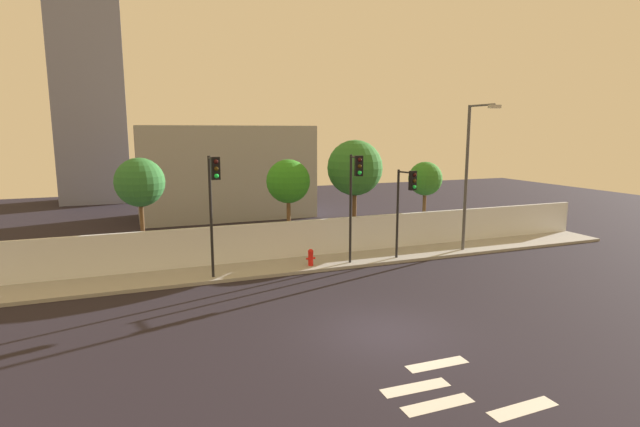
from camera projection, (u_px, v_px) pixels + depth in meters
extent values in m
plane|color=black|center=(383.00, 333.00, 15.44)|extent=(80.00, 80.00, 0.00)
cube|color=#989898|center=(299.00, 265.00, 22.96)|extent=(36.00, 2.40, 0.15)
cube|color=silver|center=(290.00, 239.00, 23.99)|extent=(36.00, 0.18, 1.80)
cube|color=silver|center=(523.00, 409.00, 11.23)|extent=(1.81, 0.50, 0.01)
cube|color=silver|center=(438.00, 405.00, 11.40)|extent=(1.80, 0.45, 0.01)
cube|color=silver|center=(415.00, 388.00, 12.15)|extent=(1.81, 0.49, 0.01)
cube|color=silver|center=(437.00, 364.00, 13.37)|extent=(1.81, 0.47, 0.01)
cylinder|color=black|center=(351.00, 209.00, 22.76)|extent=(0.12, 0.12, 5.10)
cylinder|color=black|center=(355.00, 157.00, 21.83)|extent=(0.21, 1.09, 0.08)
cube|color=black|center=(359.00, 166.00, 21.37)|extent=(0.36, 0.24, 0.90)
sphere|color=black|center=(360.00, 160.00, 21.21)|extent=(0.18, 0.18, 0.18)
sphere|color=#33260A|center=(360.00, 166.00, 21.26)|extent=(0.18, 0.18, 0.18)
sphere|color=#19F24C|center=(360.00, 173.00, 21.30)|extent=(0.18, 0.18, 0.18)
cylinder|color=black|center=(211.00, 217.00, 20.46)|extent=(0.12, 0.12, 5.16)
cylinder|color=black|center=(212.00, 159.00, 19.58)|extent=(0.17, 1.06, 0.08)
cube|color=black|center=(215.00, 168.00, 19.17)|extent=(0.36, 0.23, 0.90)
sphere|color=black|center=(216.00, 162.00, 19.01)|extent=(0.18, 0.18, 0.18)
sphere|color=#33260A|center=(216.00, 169.00, 19.06)|extent=(0.18, 0.18, 0.18)
sphere|color=#19F24C|center=(216.00, 176.00, 19.11)|extent=(0.18, 0.18, 0.18)
cylinder|color=black|center=(398.00, 214.00, 23.72)|extent=(0.12, 0.12, 4.33)
cylinder|color=black|center=(406.00, 172.00, 23.00)|extent=(0.30, 0.93, 0.08)
cube|color=black|center=(413.00, 181.00, 22.68)|extent=(0.38, 0.28, 0.90)
sphere|color=black|center=(415.00, 175.00, 22.54)|extent=(0.18, 0.18, 0.18)
sphere|color=#33260A|center=(415.00, 181.00, 22.58)|extent=(0.18, 0.18, 0.18)
sphere|color=#19F24C|center=(414.00, 187.00, 22.63)|extent=(0.18, 0.18, 0.18)
cylinder|color=#4C4C51|center=(466.00, 179.00, 25.11)|extent=(0.16, 0.16, 7.44)
cylinder|color=#4C4C51|center=(482.00, 105.00, 23.66)|extent=(0.10, 1.81, 0.10)
cube|color=beige|center=(495.00, 106.00, 22.85)|extent=(0.60, 0.24, 0.16)
cylinder|color=red|center=(311.00, 259.00, 22.59)|extent=(0.24, 0.24, 0.62)
sphere|color=red|center=(311.00, 252.00, 22.53)|extent=(0.26, 0.26, 0.26)
cylinder|color=red|center=(307.00, 259.00, 22.53)|extent=(0.10, 0.09, 0.09)
cylinder|color=red|center=(314.00, 258.00, 22.65)|extent=(0.10, 0.09, 0.09)
cylinder|color=brown|center=(143.00, 232.00, 22.64)|extent=(0.19, 0.19, 3.38)
sphere|color=#2C7032|center=(140.00, 182.00, 22.25)|extent=(2.24, 2.24, 2.24)
cylinder|color=brown|center=(289.00, 224.00, 25.19)|extent=(0.21, 0.21, 3.17)
sphere|color=#2F8820|center=(288.00, 181.00, 24.82)|extent=(2.23, 2.23, 2.23)
cylinder|color=brown|center=(354.00, 216.00, 26.48)|extent=(0.23, 0.23, 3.55)
sphere|color=#30752D|center=(355.00, 168.00, 26.05)|extent=(2.96, 2.96, 2.96)
cylinder|color=brown|center=(424.00, 215.00, 28.10)|extent=(0.20, 0.20, 3.10)
sphere|color=#357F29|center=(425.00, 179.00, 27.75)|extent=(1.92, 1.92, 1.92)
cube|color=#959595|center=(225.00, 171.00, 36.27)|extent=(12.36, 6.00, 6.67)
cube|color=gray|center=(88.00, 62.00, 42.44)|extent=(5.77, 5.00, 24.45)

